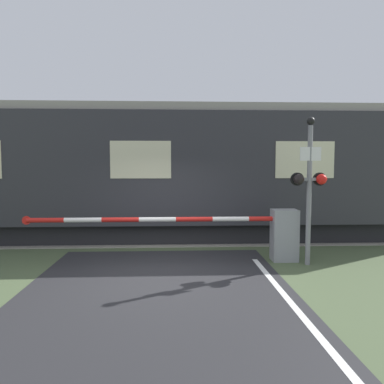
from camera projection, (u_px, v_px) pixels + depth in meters
The scene contains 5 objects.
ground_plane at pixel (160, 274), 7.92m from camera, with size 80.00×80.00×0.00m, color #475638.
track_bed at pixel (165, 236), 11.96m from camera, with size 36.00×3.20×0.13m.
train at pixel (145, 172), 11.78m from camera, with size 16.53×3.15×4.03m.
crossing_barrier at pixel (261, 232), 8.92m from camera, with size 6.45×0.44×1.23m.
signal_post at pixel (309, 182), 8.49m from camera, with size 0.82×0.26×3.37m.
Camera 1 is at (0.32, -7.79, 2.32)m, focal length 35.00 mm.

